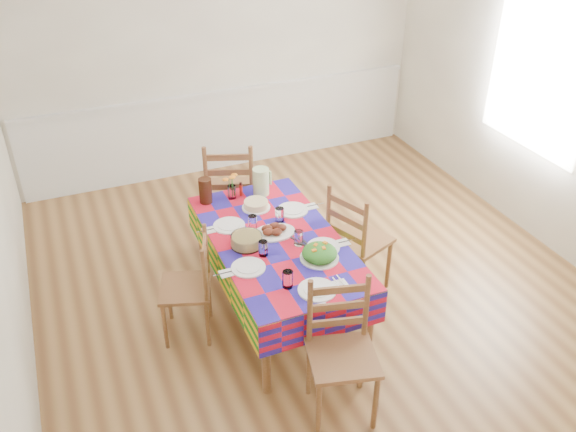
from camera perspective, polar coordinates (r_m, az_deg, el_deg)
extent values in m
cube|color=brown|center=(5.19, 2.81, -7.08)|extent=(4.50, 5.00, 0.04)
cube|color=#B9B2A3|center=(6.67, -6.41, 15.24)|extent=(4.50, 0.04, 2.70)
cube|color=#B9B2A3|center=(5.75, 24.46, 9.86)|extent=(0.04, 5.00, 2.70)
cube|color=white|center=(6.76, -6.05, 11.48)|extent=(4.41, 0.06, 0.04)
cube|color=white|center=(6.95, -5.88, 8.04)|extent=(4.41, 0.03, 0.90)
plane|color=white|center=(5.87, 22.49, 12.29)|extent=(0.00, 1.40, 1.40)
cylinder|color=brown|center=(4.14, -2.06, -13.11)|extent=(0.06, 0.06, 0.62)
cylinder|color=brown|center=(4.40, 7.62, -10.24)|extent=(0.06, 0.06, 0.62)
cylinder|color=brown|center=(5.32, -8.12, -1.85)|extent=(0.06, 0.06, 0.62)
cylinder|color=brown|center=(5.52, -0.34, -0.14)|extent=(0.06, 0.06, 0.62)
cube|color=brown|center=(4.61, -1.11, -2.43)|extent=(0.88, 1.68, 0.04)
cube|color=red|center=(4.59, -1.11, -2.18)|extent=(0.92, 1.72, 0.01)
cube|color=red|center=(4.56, -6.49, -4.84)|extent=(0.01, 1.72, 0.27)
cube|color=red|center=(4.83, 3.99, -2.34)|extent=(0.01, 1.72, 0.27)
cube|color=red|center=(4.06, 3.47, -10.06)|extent=(0.92, 0.01, 0.27)
cube|color=red|center=(5.35, -4.50, 1.37)|extent=(0.92, 0.01, 0.27)
cylinder|color=white|center=(4.09, 2.74, -6.93)|extent=(0.26, 0.26, 0.01)
cylinder|color=white|center=(4.08, 2.75, -6.82)|extent=(0.18, 0.18, 0.01)
cylinder|color=white|center=(4.09, -0.03, -5.94)|extent=(0.07, 0.07, 0.13)
cube|color=white|center=(4.16, 4.93, -6.37)|extent=(0.10, 0.10, 0.01)
cube|color=silver|center=(4.15, 4.69, -6.39)|extent=(0.01, 0.16, 0.00)
cube|color=silver|center=(4.16, 5.17, -6.25)|extent=(0.01, 0.19, 0.00)
cylinder|color=white|center=(4.29, -3.73, -4.83)|extent=(0.24, 0.24, 0.01)
cylinder|color=white|center=(4.29, -3.74, -4.73)|extent=(0.17, 0.17, 0.01)
cylinder|color=white|center=(4.39, -2.33, -3.04)|extent=(0.07, 0.07, 0.12)
cube|color=white|center=(4.26, -5.80, -5.36)|extent=(0.09, 0.09, 0.01)
cube|color=silver|center=(4.25, -6.04, -5.37)|extent=(0.15, 0.01, 0.00)
cube|color=silver|center=(4.26, -5.58, -5.26)|extent=(0.18, 0.01, 0.00)
cylinder|color=white|center=(4.75, -5.53, -0.89)|extent=(0.25, 0.25, 0.01)
cylinder|color=white|center=(4.75, -5.54, -0.80)|extent=(0.17, 0.17, 0.01)
cylinder|color=white|center=(4.68, -3.33, -0.62)|extent=(0.07, 0.07, 0.12)
cube|color=white|center=(4.72, -7.44, -1.34)|extent=(0.09, 0.09, 0.01)
cube|color=silver|center=(4.71, -7.66, -1.34)|extent=(0.16, 0.01, 0.00)
cube|color=silver|center=(4.72, -7.23, -1.25)|extent=(0.18, 0.01, 0.00)
cylinder|color=white|center=(4.50, 3.34, -2.90)|extent=(0.24, 0.24, 0.01)
cylinder|color=white|center=(4.49, 3.34, -2.81)|extent=(0.17, 0.17, 0.01)
cylinder|color=white|center=(4.49, 0.99, -2.06)|extent=(0.07, 0.07, 0.12)
cube|color=white|center=(4.56, 5.18, -2.48)|extent=(0.09, 0.09, 0.01)
cube|color=silver|center=(4.55, 4.98, -2.49)|extent=(0.15, 0.01, 0.00)
cube|color=silver|center=(4.57, 5.39, -2.39)|extent=(0.18, 0.01, 0.00)
cylinder|color=white|center=(4.93, 0.43, 0.56)|extent=(0.25, 0.25, 0.01)
cylinder|color=white|center=(4.92, 0.43, 0.65)|extent=(0.18, 0.18, 0.01)
cylinder|color=white|center=(4.76, -0.79, 0.09)|extent=(0.07, 0.07, 0.12)
cube|color=white|center=(4.99, 2.21, 0.91)|extent=(0.09, 0.09, 0.01)
cube|color=silver|center=(4.98, 2.01, 0.91)|extent=(0.16, 0.01, 0.00)
cube|color=silver|center=(4.99, 2.40, 1.00)|extent=(0.19, 0.01, 0.00)
ellipsoid|color=white|center=(4.64, -1.33, -1.59)|extent=(0.33, 0.24, 0.02)
ellipsoid|color=black|center=(4.64, -0.66, -1.10)|extent=(0.09, 0.07, 0.05)
ellipsoid|color=black|center=(4.66, -1.28, -0.94)|extent=(0.09, 0.07, 0.05)
ellipsoid|color=black|center=(4.64, -1.97, -1.18)|extent=(0.09, 0.07, 0.05)
ellipsoid|color=black|center=(4.59, -1.86, -1.51)|extent=(0.09, 0.07, 0.05)
ellipsoid|color=black|center=(4.59, -1.07, -1.51)|extent=(0.09, 0.07, 0.05)
cylinder|color=white|center=(4.38, 2.95, -3.94)|extent=(0.28, 0.28, 0.01)
ellipsoid|color=#154C13|center=(4.36, 2.97, -3.47)|extent=(0.25, 0.25, 0.11)
cube|color=orange|center=(4.28, 2.46, -3.23)|extent=(0.03, 0.02, 0.01)
cube|color=orange|center=(4.34, 2.60, -2.72)|extent=(0.04, 0.04, 0.01)
cube|color=orange|center=(4.31, 3.37, -3.00)|extent=(0.03, 0.04, 0.01)
cube|color=orange|center=(4.36, 3.50, -2.50)|extent=(0.04, 0.04, 0.01)
cylinder|color=white|center=(4.50, -3.89, -2.31)|extent=(0.24, 0.24, 0.09)
cylinder|color=#DBD174|center=(4.50, -3.90, -2.31)|extent=(0.22, 0.22, 0.07)
cylinder|color=white|center=(4.97, -3.00, 0.81)|extent=(0.23, 0.23, 0.01)
cylinder|color=#D4BF81|center=(4.95, -3.01, 1.12)|extent=(0.20, 0.20, 0.05)
cube|color=black|center=(4.57, 0.80, -2.30)|extent=(0.10, 0.24, 0.01)
cube|color=black|center=(4.59, 1.20, -2.08)|extent=(0.05, 0.25, 0.01)
cylinder|color=white|center=(5.10, -5.28, 2.28)|extent=(0.07, 0.07, 0.12)
cylinder|color=#296722|center=(5.08, -5.51, 2.67)|extent=(0.01, 0.01, 0.16)
ellipsoid|color=orange|center=(5.03, -5.87, 3.42)|extent=(0.05, 0.05, 0.02)
cylinder|color=#296722|center=(5.09, -5.18, 2.79)|extent=(0.01, 0.01, 0.16)
ellipsoid|color=orange|center=(5.07, -5.05, 3.86)|extent=(0.05, 0.05, 0.02)
cylinder|color=#296722|center=(5.07, -5.25, 2.64)|extent=(0.01, 0.01, 0.16)
ellipsoid|color=orange|center=(5.00, -5.23, 3.63)|extent=(0.05, 0.05, 0.02)
cylinder|color=#B7170E|center=(5.13, -4.42, 2.55)|extent=(0.03, 0.03, 0.12)
cylinder|color=beige|center=(5.12, -2.55, 3.25)|extent=(0.14, 0.14, 0.23)
cylinder|color=black|center=(5.04, -7.74, 2.37)|extent=(0.11, 0.11, 0.21)
cube|color=white|center=(3.97, 3.11, -8.32)|extent=(0.07, 0.02, 0.02)
cylinder|color=brown|center=(3.96, 2.87, -17.62)|extent=(0.04, 0.04, 0.46)
cylinder|color=brown|center=(4.03, 8.18, -16.89)|extent=(0.04, 0.04, 0.46)
cylinder|color=brown|center=(4.19, 1.95, -14.09)|extent=(0.04, 0.04, 0.46)
cylinder|color=brown|center=(4.26, 6.92, -13.48)|extent=(0.04, 0.04, 0.46)
cube|color=brown|center=(3.93, 5.15, -13.09)|extent=(0.51, 0.50, 0.03)
cylinder|color=brown|center=(3.87, 2.05, -9.04)|extent=(0.04, 0.04, 0.51)
cylinder|color=brown|center=(3.94, 7.33, -8.45)|extent=(0.04, 0.04, 0.51)
cube|color=brown|center=(3.96, 4.65, -9.86)|extent=(0.36, 0.11, 0.05)
cube|color=brown|center=(3.88, 4.74, -8.41)|extent=(0.36, 0.11, 0.05)
cube|color=brown|center=(3.80, 4.82, -6.90)|extent=(0.36, 0.11, 0.05)
cylinder|color=brown|center=(5.87, -3.28, 1.14)|extent=(0.04, 0.04, 0.49)
cylinder|color=brown|center=(5.89, -7.09, 1.04)|extent=(0.04, 0.04, 0.49)
cylinder|color=brown|center=(5.55, -3.27, -0.81)|extent=(0.04, 0.04, 0.49)
cylinder|color=brown|center=(5.57, -7.30, -0.91)|extent=(0.04, 0.04, 0.49)
cube|color=brown|center=(5.58, -5.36, 2.42)|extent=(0.58, 0.56, 0.03)
cylinder|color=brown|center=(5.28, -3.44, 3.85)|extent=(0.04, 0.04, 0.54)
cylinder|color=brown|center=(5.30, -7.68, 3.72)|extent=(0.04, 0.04, 0.54)
cube|color=brown|center=(5.34, -5.50, 2.76)|extent=(0.38, 0.15, 0.05)
cube|color=brown|center=(5.27, -5.58, 4.10)|extent=(0.38, 0.15, 0.05)
cube|color=brown|center=(5.21, -5.66, 5.48)|extent=(0.38, 0.15, 0.05)
cylinder|color=brown|center=(4.86, -11.08, -7.51)|extent=(0.03, 0.03, 0.41)
cylinder|color=brown|center=(4.61, -11.44, -10.09)|extent=(0.03, 0.03, 0.41)
cylinder|color=brown|center=(4.82, -7.40, -7.41)|extent=(0.03, 0.03, 0.41)
cylinder|color=brown|center=(4.58, -7.54, -10.01)|extent=(0.03, 0.03, 0.41)
cube|color=brown|center=(4.57, -9.60, -6.65)|extent=(0.47, 0.48, 0.03)
cylinder|color=brown|center=(4.56, -7.66, -3.20)|extent=(0.03, 0.03, 0.46)
cylinder|color=brown|center=(4.30, -7.82, -5.71)|extent=(0.03, 0.03, 0.46)
cube|color=brown|center=(4.49, -7.65, -5.35)|extent=(0.12, 0.32, 0.05)
cube|color=brown|center=(4.42, -7.76, -4.13)|extent=(0.12, 0.32, 0.05)
cube|color=brown|center=(4.35, -7.87, -2.87)|extent=(0.12, 0.32, 0.05)
cylinder|color=brown|center=(5.13, 9.39, -4.50)|extent=(0.04, 0.04, 0.46)
cylinder|color=brown|center=(5.31, 6.24, -2.84)|extent=(0.04, 0.04, 0.46)
cylinder|color=brown|center=(4.90, 6.89, -6.23)|extent=(0.04, 0.04, 0.46)
cylinder|color=brown|center=(5.09, 3.69, -4.42)|extent=(0.04, 0.04, 0.46)
cube|color=brown|center=(4.96, 6.72, -2.18)|extent=(0.54, 0.55, 0.03)
cylinder|color=brown|center=(4.61, 7.19, -1.51)|extent=(0.04, 0.04, 0.51)
cylinder|color=brown|center=(4.81, 3.80, 0.21)|extent=(0.04, 0.04, 0.51)
cube|color=brown|center=(4.77, 5.40, -1.67)|extent=(0.16, 0.35, 0.05)
cube|color=brown|center=(4.69, 5.48, -0.32)|extent=(0.16, 0.35, 0.05)
cube|color=brown|center=(4.62, 5.57, 1.08)|extent=(0.16, 0.35, 0.05)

